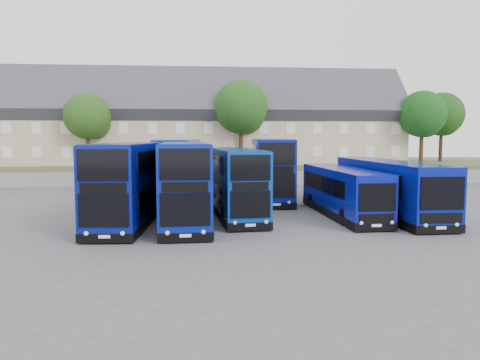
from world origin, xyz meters
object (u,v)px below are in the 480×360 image
tree_west (89,118)px  tree_mid (242,109)px  coach_east_a (342,193)px  tree_far (443,116)px  dd_front_left (129,184)px  dd_front_mid (185,184)px  tree_east (423,116)px

tree_west → tree_mid: tree_mid is taller
coach_east_a → tree_west: (-20.54, 20.65, 5.55)m
tree_mid → tree_far: 26.80m
tree_far → tree_mid: bearing=-166.0°
dd_front_left → dd_front_mid: bearing=2.2°
dd_front_mid → tree_east: size_ratio=1.46×
dd_front_left → tree_west: tree_west is taller
tree_mid → dd_front_mid: bearing=-103.8°
dd_front_left → coach_east_a: 13.43m
dd_front_left → tree_east: (28.80, 21.97, 5.09)m
dd_front_left → coach_east_a: bearing=9.2°
dd_front_left → tree_far: size_ratio=1.37×
tree_mid → tree_east: tree_mid is taller
dd_front_mid → tree_far: 43.23m
dd_front_left → tree_west: bearing=111.7°
coach_east_a → tree_west: bearing=133.4°
coach_east_a → tree_east: 26.46m
dd_front_left → tree_west: 23.61m
coach_east_a → tree_mid: bearing=100.6°
dd_front_mid → tree_west: size_ratio=1.56×
tree_east → dd_front_left: bearing=-142.7°
tree_west → tree_east: size_ratio=0.94×
tree_east → tree_far: (6.00, 7.00, 0.34)m
tree_east → tree_west: bearing=-180.0°
dd_front_left → dd_front_mid: (3.25, -0.07, 0.01)m
dd_front_left → dd_front_mid: dd_front_mid is taller
tree_west → tree_far: tree_far is taller
tree_east → coach_east_a: bearing=-126.8°
coach_east_a → tree_far: (21.46, 27.65, 6.23)m
tree_west → tree_mid: 16.04m
coach_east_a → tree_mid: size_ratio=1.23×
tree_mid → dd_front_left: bearing=-111.4°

